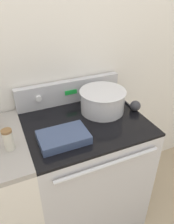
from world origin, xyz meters
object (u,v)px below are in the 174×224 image
object	(u,v)px
spice_jar_brown_cap	(8,140)
mixing_bowl	(103,100)
casserole_dish	(63,137)
ladle	(134,105)

from	to	relation	value
spice_jar_brown_cap	mixing_bowl	bearing A→B (deg)	14.65
casserole_dish	spice_jar_brown_cap	world-z (taller)	spice_jar_brown_cap
ladle	casserole_dish	bearing A→B (deg)	-166.99
mixing_bowl	spice_jar_brown_cap	distance (m)	0.67
casserole_dish	spice_jar_brown_cap	distance (m)	0.30
spice_jar_brown_cap	casserole_dish	bearing A→B (deg)	-7.54
casserole_dish	ladle	xyz separation A→B (m)	(0.57, 0.13, 0.01)
casserole_dish	ladle	distance (m)	0.59
mixing_bowl	ladle	distance (m)	0.23
mixing_bowl	casserole_dish	bearing A→B (deg)	-149.77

